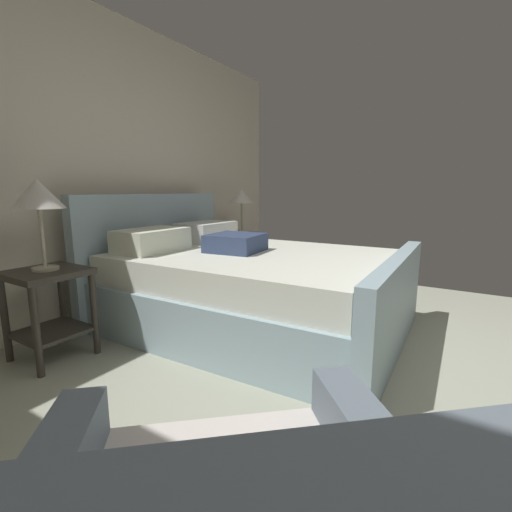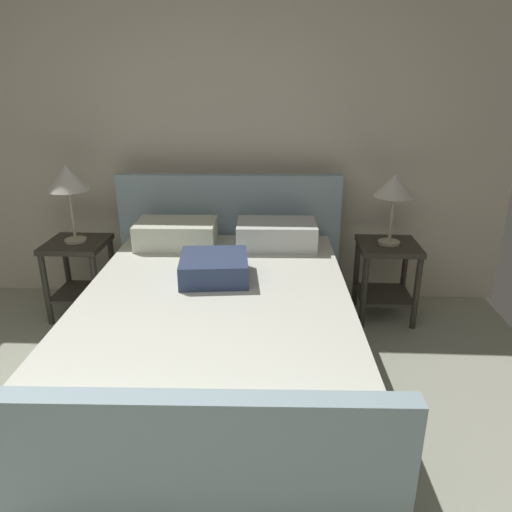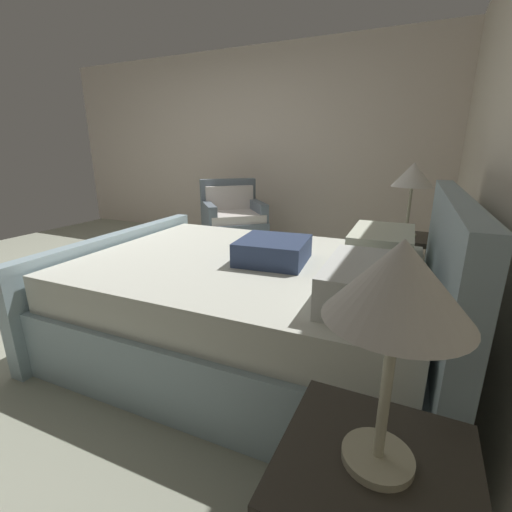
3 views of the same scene
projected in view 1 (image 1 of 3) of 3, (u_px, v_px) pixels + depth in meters
name	position (u px, v px, depth m)	size (l,w,h in m)	color
ground_plane	(488.00, 416.00, 1.80)	(4.99, 5.82, 0.02)	#A5A893
wall_back	(100.00, 168.00, 3.11)	(5.11, 0.12, 2.59)	beige
bed	(248.00, 286.00, 2.93)	(1.78, 2.30, 1.07)	#98B2BC
nightstand_right	(242.00, 249.00, 4.35)	(0.44, 0.44, 0.60)	#343028
table_lamp_right	(242.00, 198.00, 4.24)	(0.29, 0.29, 0.52)	#B7B293
nightstand_left	(49.00, 299.00, 2.35)	(0.44, 0.44, 0.60)	#343028
table_lamp_left	(38.00, 196.00, 2.23)	(0.31, 0.31, 0.58)	#B7B293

